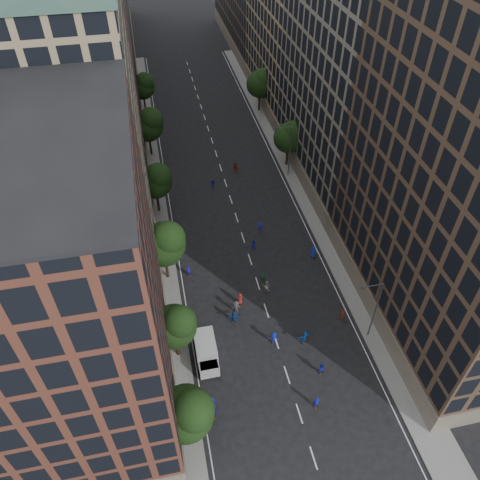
{
  "coord_description": "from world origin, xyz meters",
  "views": [
    {
      "loc": [
        -10.6,
        -16.46,
        45.15
      ],
      "look_at": [
        -0.98,
        28.96,
        2.0
      ],
      "focal_mm": 35.0,
      "sensor_mm": 36.0,
      "label": 1
    }
  ],
  "objects_px": {
    "streetlamp_near": "(374,308)",
    "cargo_van": "(206,352)",
    "skater_1": "(316,403)",
    "skater_2": "(321,368)",
    "streetlamp_far": "(289,148)",
    "skater_0": "(212,403)"
  },
  "relations": [
    {
      "from": "cargo_van",
      "to": "skater_1",
      "type": "height_order",
      "value": "cargo_van"
    },
    {
      "from": "streetlamp_far",
      "to": "skater_0",
      "type": "relative_size",
      "value": 4.87
    },
    {
      "from": "skater_2",
      "to": "streetlamp_near",
      "type": "bearing_deg",
      "value": -148.9
    },
    {
      "from": "cargo_van",
      "to": "skater_2",
      "type": "relative_size",
      "value": 3.13
    },
    {
      "from": "streetlamp_far",
      "to": "skater_2",
      "type": "height_order",
      "value": "streetlamp_far"
    },
    {
      "from": "streetlamp_far",
      "to": "cargo_van",
      "type": "distance_m",
      "value": 37.39
    },
    {
      "from": "cargo_van",
      "to": "skater_0",
      "type": "bearing_deg",
      "value": -93.11
    },
    {
      "from": "cargo_van",
      "to": "skater_1",
      "type": "relative_size",
      "value": 3.04
    },
    {
      "from": "skater_1",
      "to": "streetlamp_far",
      "type": "bearing_deg",
      "value": -85.9
    },
    {
      "from": "streetlamp_near",
      "to": "skater_2",
      "type": "distance_m",
      "value": 8.76
    },
    {
      "from": "cargo_van",
      "to": "streetlamp_far",
      "type": "bearing_deg",
      "value": 60.16
    },
    {
      "from": "skater_0",
      "to": "skater_2",
      "type": "height_order",
      "value": "skater_0"
    },
    {
      "from": "streetlamp_near",
      "to": "streetlamp_far",
      "type": "distance_m",
      "value": 33.0
    },
    {
      "from": "streetlamp_near",
      "to": "skater_0",
      "type": "xyz_separation_m",
      "value": [
        -18.87,
        -5.0,
        -4.24
      ]
    },
    {
      "from": "streetlamp_far",
      "to": "skater_1",
      "type": "xyz_separation_m",
      "value": [
        -8.55,
        -40.11,
        -4.33
      ]
    },
    {
      "from": "streetlamp_near",
      "to": "cargo_van",
      "type": "xyz_separation_m",
      "value": [
        -18.55,
        0.75,
        -3.75
      ]
    },
    {
      "from": "streetlamp_near",
      "to": "cargo_van",
      "type": "height_order",
      "value": "streetlamp_near"
    },
    {
      "from": "streetlamp_far",
      "to": "skater_0",
      "type": "height_order",
      "value": "streetlamp_far"
    },
    {
      "from": "skater_0",
      "to": "skater_1",
      "type": "height_order",
      "value": "skater_0"
    },
    {
      "from": "cargo_van",
      "to": "skater_2",
      "type": "height_order",
      "value": "cargo_van"
    },
    {
      "from": "skater_0",
      "to": "cargo_van",
      "type": "bearing_deg",
      "value": -89.01
    },
    {
      "from": "skater_2",
      "to": "skater_0",
      "type": "bearing_deg",
      "value": 11.88
    }
  ]
}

